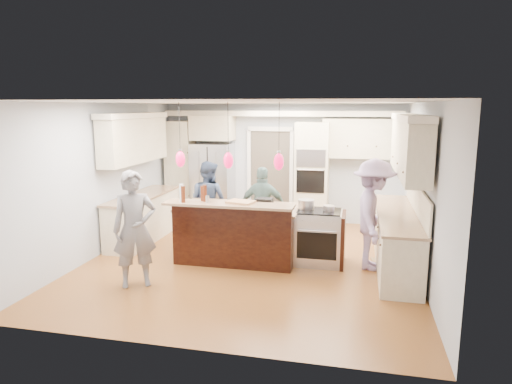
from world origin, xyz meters
TOP-DOWN VIEW (x-y plane):
  - ground_plane at (0.00, 0.00)m, footprint 6.00×6.00m
  - room_shell at (0.00, 0.00)m, footprint 5.54×6.04m
  - refrigerator at (-1.55, 2.64)m, footprint 0.90×0.70m
  - oven_column at (0.75, 2.67)m, footprint 0.72×0.69m
  - back_upper_cabinets at (-0.75, 2.76)m, footprint 5.30×0.61m
  - right_counter_run at (2.44, 0.30)m, footprint 0.64×3.10m
  - left_cabinets at (-2.44, 0.80)m, footprint 0.64×2.30m
  - kitchen_island at (-0.25, 0.07)m, footprint 2.10×1.46m
  - island_range at (1.16, 0.15)m, footprint 0.82×0.71m
  - pendant_lights at (-0.25, -0.51)m, footprint 1.75×0.15m
  - person_bar_end at (-1.42, -1.43)m, footprint 0.75×0.68m
  - person_far_left at (-1.10, 0.98)m, footprint 0.93×0.83m
  - person_far_right at (0.02, 0.85)m, footprint 0.92×0.43m
  - person_range_side at (2.01, 0.09)m, footprint 0.71×1.19m
  - floor_rug at (2.40, 0.20)m, footprint 0.77×1.01m
  - water_bottle at (-1.01, -0.60)m, footprint 0.08×0.08m
  - beer_bottle_a at (-0.71, -0.44)m, footprint 0.07×0.07m
  - beer_bottle_b at (-0.97, -0.64)m, footprint 0.07×0.07m
  - beer_bottle_c at (-0.66, -0.48)m, footprint 0.09×0.09m
  - drink_can at (-0.59, -0.57)m, footprint 0.07×0.07m
  - cutting_board at (-0.07, -0.47)m, footprint 0.47×0.38m
  - pot_large at (0.90, 0.23)m, footprint 0.27×0.27m
  - pot_small at (1.29, 0.14)m, footprint 0.18×0.18m

SIDE VIEW (x-z plane):
  - ground_plane at x=0.00m, z-range 0.00..0.00m
  - floor_rug at x=2.40m, z-range 0.00..0.01m
  - island_range at x=1.16m, z-range 0.00..0.92m
  - kitchen_island at x=-0.25m, z-range -0.08..1.04m
  - person_far_right at x=0.02m, z-range 0.00..1.53m
  - person_far_left at x=-1.10m, z-range 0.00..1.60m
  - person_bar_end at x=-1.42m, z-range 0.00..1.73m
  - refrigerator at x=-1.55m, z-range 0.00..1.80m
  - person_range_side at x=2.01m, z-range 0.00..1.81m
  - pot_small at x=1.29m, z-range 0.92..1.01m
  - pot_large at x=0.90m, z-range 0.92..1.08m
  - right_counter_run at x=2.44m, z-range -0.20..2.31m
  - left_cabinets at x=-2.44m, z-range -0.20..2.31m
  - cutting_board at x=-0.07m, z-range 1.12..1.15m
  - oven_column at x=0.75m, z-range 0.00..2.30m
  - drink_can at x=-0.59m, z-range 1.12..1.23m
  - beer_bottle_a at x=-0.71m, z-range 1.12..1.36m
  - beer_bottle_b at x=-0.97m, z-range 1.12..1.39m
  - beer_bottle_c at x=-0.66m, z-range 1.12..1.39m
  - water_bottle at x=-1.01m, z-range 1.12..1.41m
  - back_upper_cabinets at x=-0.75m, z-range 0.40..2.94m
  - pendant_lights at x=-0.25m, z-range 1.29..2.32m
  - room_shell at x=0.00m, z-range 0.46..3.18m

